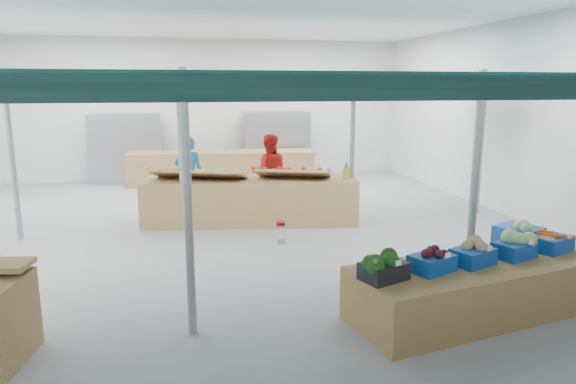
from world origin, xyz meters
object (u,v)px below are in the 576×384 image
Objects in this scene: fruit_counter at (250,201)px; vendor_right at (269,172)px; crate_stack at (511,246)px; vendor_left at (189,175)px; veg_counter at (482,287)px.

vendor_right is (0.60, 1.10, 0.40)m from fruit_counter.
crate_stack is 6.68m from vendor_left.
veg_counter is 1.96× the size of vendor_left.
veg_counter is 5.14× the size of crate_stack.
fruit_counter reaches higher than veg_counter.
vendor_right is at bearing 94.31° from veg_counter.
fruit_counter is at bearing 136.22° from crate_stack.
veg_counter is 5.39m from fruit_counter.
vendor_right is at bearing 71.03° from fruit_counter.
crate_stack is (1.44, 1.44, 0.00)m from veg_counter.
vendor_left reaches higher than crate_stack.
veg_counter is at bearing 129.06° from vendor_left.
vendor_right is (-1.59, 6.02, 0.54)m from veg_counter.
vendor_right is at bearing 123.51° from crate_stack.
vendor_right is at bearing -170.36° from vendor_left.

